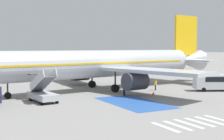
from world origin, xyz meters
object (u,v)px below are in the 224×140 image
Objects in this scene: traffic_cone_0 at (153,94)px; fuel_tanker at (78,68)px; service_van_1 at (213,81)px; ground_crew_0 at (155,84)px; boarding_stairs_forward at (43,93)px; airliner at (97,64)px; ground_crew_1 at (124,88)px.

fuel_tanker is at bearing 86.73° from traffic_cone_0.
service_van_1 is 8.43m from ground_crew_0.
boarding_stairs_forward is 10.20× the size of traffic_cone_0.
traffic_cone_0 is at bearing -163.57° from ground_crew_0.
ground_crew_0 reaches higher than traffic_cone_0.
service_van_1 is at bearing -13.95° from boarding_stairs_forward.
airliner is 8.02× the size of service_van_1.
airliner reaches higher than service_van_1.
ground_crew_0 is at bearing -93.49° from fuel_tanker.
ground_crew_0 is at bearing -96.05° from service_van_1.
boarding_stairs_forward is at bearing 151.26° from ground_crew_0.
fuel_tanker is 30.28m from ground_crew_1.
service_van_1 reaches higher than ground_crew_0.
boarding_stairs_forward is 0.94× the size of service_van_1.
service_van_1 is at bearing -2.25° from traffic_cone_0.
traffic_cone_0 is (-3.21, -4.03, -0.68)m from ground_crew_0.
boarding_stairs_forward is 0.53× the size of fuel_tanker.
fuel_tanker is 6.22× the size of ground_crew_0.
fuel_tanker is at bearing 53.28° from boarding_stairs_forward.
service_van_1 is (8.56, -32.01, -0.29)m from fuel_tanker.
boarding_stairs_forward is at bearing 51.88° from ground_crew_1.
service_van_1 reaches higher than traffic_cone_0.
airliner is 9.96m from traffic_cone_0.
fuel_tanker reaches higher than service_van_1.
boarding_stairs_forward reaches higher than service_van_1.
ground_crew_0 is 7.03m from ground_crew_1.
fuel_tanker is 19.17× the size of traffic_cone_0.
airliner reaches higher than fuel_tanker.
fuel_tanker is 5.57× the size of ground_crew_1.
ground_crew_0 is (-7.16, 4.44, -0.47)m from service_van_1.
ground_crew_1 is at bearing -73.31° from service_van_1.
ground_crew_0 is (1.40, -27.58, -0.76)m from fuel_tanker.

